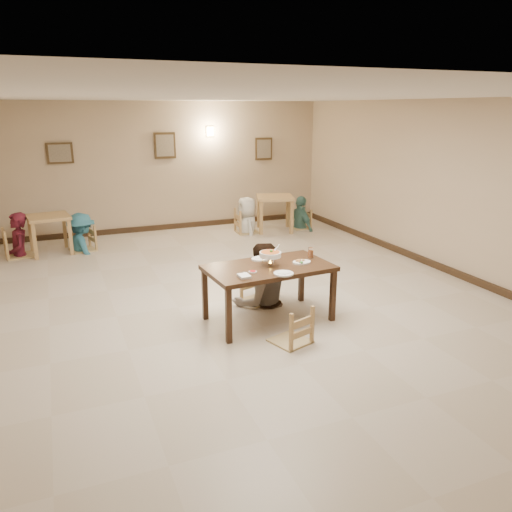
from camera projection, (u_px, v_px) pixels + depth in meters
name	position (u px, v px, depth m)	size (l,w,h in m)	color
floor	(234.00, 299.00, 7.73)	(10.00, 10.00, 0.00)	#C1B3A1
ceiling	(232.00, 96.00, 6.87)	(10.00, 10.00, 0.00)	silver
wall_back	(161.00, 167.00, 11.73)	(10.00, 10.00, 0.00)	tan
wall_right	(448.00, 188.00, 8.75)	(10.00, 10.00, 0.00)	tan
baseboard_back	(165.00, 227.00, 12.12)	(8.00, 0.06, 0.12)	#302013
baseboard_right	(438.00, 266.00, 9.15)	(0.06, 10.00, 0.12)	#302013
picture_a	(60.00, 153.00, 10.78)	(0.55, 0.04, 0.45)	#3A2A16
picture_b	(165.00, 146.00, 11.59)	(0.50, 0.04, 0.60)	#3A2A16
picture_c	(264.00, 149.00, 12.54)	(0.45, 0.04, 0.55)	#3A2A16
wall_sconce	(210.00, 131.00, 11.90)	(0.16, 0.05, 0.22)	#FFD88C
main_table	(269.00, 272.00, 6.77)	(1.74, 1.07, 0.79)	#3A2313
chair_far	(259.00, 272.00, 7.52)	(0.44, 0.44, 0.93)	tan
chair_near	(291.00, 308.00, 6.18)	(0.44, 0.44, 0.93)	tan
main_diner	(261.00, 243.00, 7.33)	(0.91, 0.71, 1.87)	gray
curry_warmer	(270.00, 255.00, 6.73)	(0.33, 0.29, 0.26)	silver
rice_plate_far	(262.00, 258.00, 7.03)	(0.32, 0.32, 0.07)	white
rice_plate_near	(284.00, 273.00, 6.41)	(0.26, 0.26, 0.06)	white
fried_plate	(302.00, 262.00, 6.87)	(0.26, 0.26, 0.06)	white
chili_dish	(253.00, 272.00, 6.48)	(0.11, 0.11, 0.02)	white
napkin_cutlery	(244.00, 276.00, 6.30)	(0.17, 0.27, 0.03)	white
drink_glass	(311.00, 253.00, 7.10)	(0.08, 0.08, 0.15)	white
bg_table_left	(49.00, 222.00, 9.98)	(0.88, 0.88, 0.78)	tan
bg_table_right	(275.00, 202.00, 11.83)	(1.06, 1.06, 0.84)	tan
bg_chair_ll	(17.00, 230.00, 9.79)	(0.51, 0.51, 1.09)	tan
bg_chair_lr	(81.00, 227.00, 10.21)	(0.47, 0.47, 1.00)	tan
bg_chair_rl	(247.00, 210.00, 11.69)	(0.50, 0.50, 1.06)	tan
bg_chair_rr	(301.00, 210.00, 12.14)	(0.42, 0.42, 0.89)	tan
bg_diner_a	(14.00, 213.00, 9.69)	(0.64, 0.42, 1.76)	#511322
bg_diner_b	(79.00, 213.00, 10.13)	(1.02, 0.58, 1.57)	teal
bg_diner_c	(247.00, 197.00, 11.60)	(0.83, 0.54, 1.69)	silver
bg_diner_d	(301.00, 196.00, 12.04)	(0.93, 0.39, 1.59)	slate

